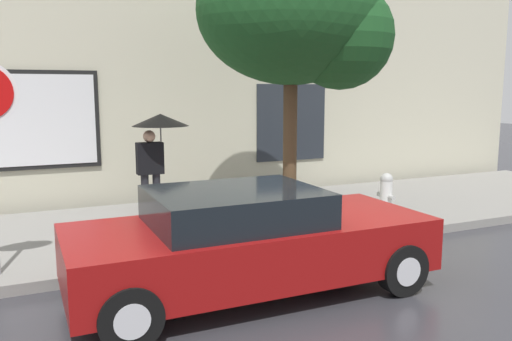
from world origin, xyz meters
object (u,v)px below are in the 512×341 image
pedestrian_with_umbrella (157,135)px  fire_hydrant (386,195)px  street_tree (301,18)px  parked_car (249,241)px

pedestrian_with_umbrella → fire_hydrant: bearing=-24.1°
street_tree → fire_hydrant: bearing=-10.8°
parked_car → fire_hydrant: 4.14m
pedestrian_with_umbrella → street_tree: street_tree is taller
fire_hydrant → pedestrian_with_umbrella: bearing=155.9°
parked_car → pedestrian_with_umbrella: bearing=92.9°
fire_hydrant → parked_car: bearing=-151.2°
pedestrian_with_umbrella → parked_car: bearing=-87.1°
parked_car → fire_hydrant: parked_car is taller
parked_car → street_tree: bearing=49.5°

